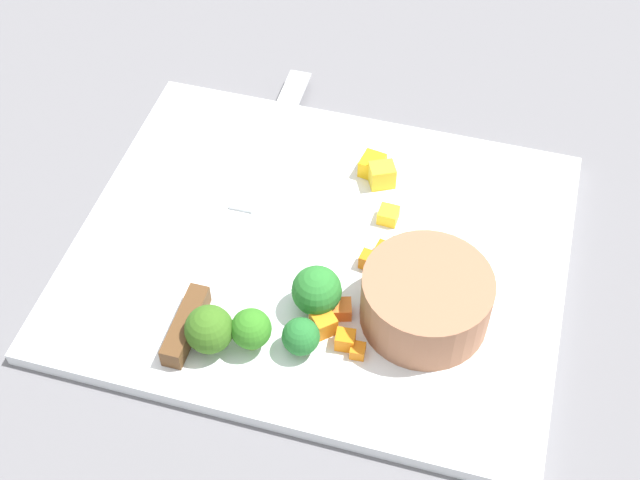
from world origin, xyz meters
TOP-DOWN VIEW (x-y plane):
  - ground_plane at (0.00, 0.00)m, footprint 4.00×4.00m
  - cutting_board at (0.00, 0.00)m, footprint 0.40×0.33m
  - prep_bowl at (-0.10, 0.05)m, footprint 0.10×0.10m
  - chef_knife at (0.08, 0.02)m, footprint 0.02×0.35m
  - carrot_dice_0 at (-0.04, 0.01)m, footprint 0.02×0.01m
  - carrot_dice_1 at (-0.02, 0.08)m, footprint 0.02×0.02m
  - carrot_dice_2 at (-0.05, -0.01)m, footprint 0.01×0.02m
  - carrot_dice_3 at (-0.04, 0.09)m, footprint 0.02×0.01m
  - carrot_dice_4 at (-0.06, 0.09)m, footprint 0.01×0.01m
  - carrot_dice_5 at (-0.03, 0.06)m, footprint 0.02×0.02m
  - carrot_dice_6 at (-0.06, -0.00)m, footprint 0.02×0.02m
  - pepper_dice_0 at (-0.05, -0.05)m, footprint 0.02×0.02m
  - pepper_dice_1 at (-0.03, -0.09)m, footprint 0.03×0.03m
  - pepper_dice_2 at (-0.02, -0.10)m, footprint 0.02×0.02m
  - broccoli_floret_0 at (-0.01, 0.06)m, footprint 0.04×0.04m
  - broccoli_floret_1 at (0.05, 0.11)m, footprint 0.04×0.04m
  - broccoli_floret_2 at (-0.01, 0.10)m, footprint 0.03×0.03m
  - broccoli_floret_3 at (0.02, 0.11)m, footprint 0.03×0.03m

SIDE VIEW (x-z plane):
  - ground_plane at x=0.00m, z-range 0.00..0.00m
  - cutting_board at x=0.00m, z-range 0.00..0.01m
  - carrot_dice_6 at x=-0.06m, z-range 0.01..0.02m
  - carrot_dice_4 at x=-0.06m, z-range 0.01..0.02m
  - carrot_dice_2 at x=-0.05m, z-range 0.01..0.02m
  - chef_knife at x=0.08m, z-range 0.01..0.03m
  - pepper_dice_0 at x=-0.05m, z-range 0.01..0.02m
  - carrot_dice_5 at x=-0.03m, z-range 0.01..0.02m
  - carrot_dice_0 at x=-0.04m, z-range 0.01..0.03m
  - carrot_dice_3 at x=-0.04m, z-range 0.01..0.03m
  - pepper_dice_2 at x=-0.02m, z-range 0.01..0.03m
  - carrot_dice_1 at x=-0.02m, z-range 0.01..0.03m
  - pepper_dice_1 at x=-0.03m, z-range 0.01..0.03m
  - broccoli_floret_2 at x=-0.01m, z-range 0.01..0.04m
  - broccoli_floret_3 at x=0.02m, z-range 0.01..0.05m
  - broccoli_floret_1 at x=0.05m, z-range 0.01..0.05m
  - broccoli_floret_0 at x=-0.01m, z-range 0.01..0.05m
  - prep_bowl at x=-0.10m, z-range 0.01..0.06m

